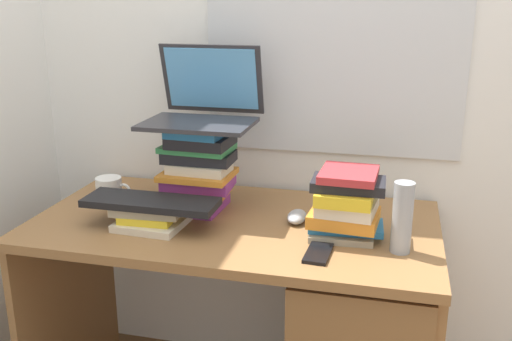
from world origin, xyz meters
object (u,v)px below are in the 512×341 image
keyboard (151,202)px  mug (110,190)px  cell_phone (318,253)px  book_stack_tall (199,169)px  book_stack_keyboard_riser (151,215)px  computer_mouse (297,217)px  laptop (204,104)px  book_stack_side (346,204)px  water_bottle (402,218)px  desk (329,330)px

keyboard → mug: bearing=144.3°
cell_phone → book_stack_tall: bearing=152.1°
mug → book_stack_keyboard_riser: bearing=-34.8°
keyboard → mug: same height
cell_phone → computer_mouse: bearing=117.2°
keyboard → book_stack_keyboard_riser: bearing=124.9°
laptop → mug: laptop is taller
laptop → computer_mouse: bearing=-17.2°
book_stack_side → cell_phone: bearing=-110.9°
mug → water_bottle: size_ratio=0.62×
book_stack_tall → book_stack_keyboard_riser: bearing=-118.7°
keyboard → mug: 0.28m
book_stack_keyboard_riser → laptop: size_ratio=0.64×
laptop → computer_mouse: 0.48m
water_bottle → computer_mouse: bearing=155.0°
desk → book_stack_side: (0.04, -0.02, 0.44)m
desk → laptop: (-0.46, 0.17, 0.69)m
book_stack_keyboard_riser → book_stack_side: (0.60, 0.06, 0.07)m
laptop → water_bottle: size_ratio=1.73×
book_stack_keyboard_riser → mug: bearing=145.2°
book_stack_side → laptop: 0.59m
book_stack_keyboard_riser → cell_phone: (0.54, -0.09, -0.03)m
laptop → mug: (-0.32, -0.09, -0.30)m
keyboard → computer_mouse: keyboard is taller
book_stack_side → computer_mouse: 0.20m
desk → cell_phone: size_ratio=9.50×
water_bottle → mug: bearing=170.5°
computer_mouse → water_bottle: water_bottle is taller
desk → computer_mouse: 0.38m
mug → water_bottle: (0.99, -0.17, 0.06)m
book_stack_side → water_bottle: bearing=-24.5°
desk → book_stack_tall: bearing=167.8°
computer_mouse → mug: (-0.66, 0.02, 0.03)m
mug → book_stack_tall: bearing=4.5°
book_stack_side → mug: bearing=173.7°
laptop → keyboard: size_ratio=0.85×
desk → water_bottle: 0.49m
book_stack_tall → mug: bearing=-175.5°
laptop → mug: 0.45m
computer_mouse → mug: bearing=178.7°
book_stack_tall → computer_mouse: bearing=-6.7°
keyboard → mug: size_ratio=3.31×
keyboard → cell_phone: bearing=-8.4°
water_bottle → laptop: bearing=158.9°
desk → book_stack_tall: book_stack_tall is taller
desk → computer_mouse: computer_mouse is taller
book_stack_keyboard_riser → laptop: bearing=67.5°
book_stack_tall → cell_phone: bearing=-31.1°
desk → book_stack_keyboard_riser: size_ratio=5.70×
desk → keyboard: 0.70m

